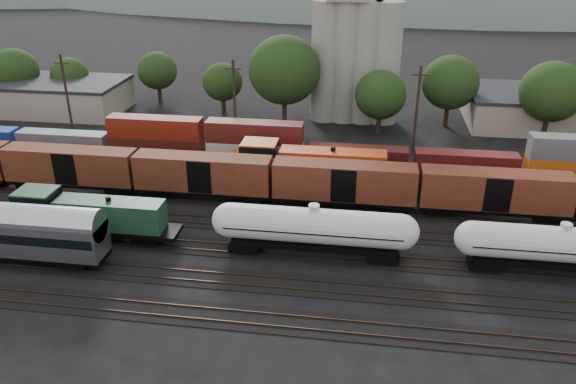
# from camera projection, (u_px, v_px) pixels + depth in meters

# --- Properties ---
(ground) EXTENTS (600.00, 600.00, 0.00)m
(ground) POSITION_uv_depth(u_px,v_px,m) (303.00, 228.00, 56.64)
(ground) COLOR black
(tracks) EXTENTS (180.00, 33.20, 0.20)m
(tracks) POSITION_uv_depth(u_px,v_px,m) (303.00, 228.00, 56.62)
(tracks) COLOR black
(tracks) RESTS_ON ground
(green_locomotive) EXTENTS (17.31, 3.05, 4.58)m
(green_locomotive) POSITION_uv_depth(u_px,v_px,m) (81.00, 214.00, 53.78)
(green_locomotive) COLOR black
(green_locomotive) RESTS_ON ground
(tank_car_a) EXTENTS (18.81, 3.37, 4.93)m
(tank_car_a) POSITION_uv_depth(u_px,v_px,m) (314.00, 228.00, 50.73)
(tank_car_a) COLOR silver
(tank_car_a) RESTS_ON ground
(tank_car_b) EXTENTS (17.97, 3.22, 4.71)m
(tank_car_b) POSITION_uv_depth(u_px,v_px,m) (561.00, 247.00, 47.99)
(tank_car_b) COLOR silver
(tank_car_b) RESTS_ON ground
(orange_locomotive) EXTENTS (20.13, 3.35, 5.03)m
(orange_locomotive) POSITION_uv_depth(u_px,v_px,m) (303.00, 164.00, 64.54)
(orange_locomotive) COLOR black
(orange_locomotive) RESTS_ON ground
(boxcar_string) EXTENTS (138.20, 2.90, 4.20)m
(boxcar_string) POSITION_uv_depth(u_px,v_px,m) (203.00, 174.00, 61.30)
(boxcar_string) COLOR black
(boxcar_string) RESTS_ON ground
(container_wall) EXTENTS (160.00, 2.60, 5.80)m
(container_wall) POSITION_uv_depth(u_px,v_px,m) (224.00, 146.00, 70.48)
(container_wall) COLOR black
(container_wall) RESTS_ON ground
(grain_silo) EXTENTS (13.40, 5.00, 29.00)m
(grain_silo) POSITION_uv_depth(u_px,v_px,m) (355.00, 48.00, 83.61)
(grain_silo) COLOR gray
(grain_silo) RESTS_ON ground
(industrial_sheds) EXTENTS (119.38, 17.26, 5.10)m
(industrial_sheds) POSITION_uv_depth(u_px,v_px,m) (373.00, 107.00, 86.22)
(industrial_sheds) COLOR #9E937F
(industrial_sheds) RESTS_ON ground
(tree_band) EXTENTS (162.52, 20.43, 13.55)m
(tree_band) POSITION_uv_depth(u_px,v_px,m) (400.00, 80.00, 83.02)
(tree_band) COLOR black
(tree_band) RESTS_ON ground
(utility_poles) EXTENTS (122.20, 0.36, 12.00)m
(utility_poles) POSITION_uv_depth(u_px,v_px,m) (324.00, 107.00, 73.67)
(utility_poles) COLOR black
(utility_poles) RESTS_ON ground
(distant_hills) EXTENTS (860.00, 286.00, 130.00)m
(distant_hills) POSITION_uv_depth(u_px,v_px,m) (407.00, 28.00, 294.92)
(distant_hills) COLOR #59665B
(distant_hills) RESTS_ON ground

